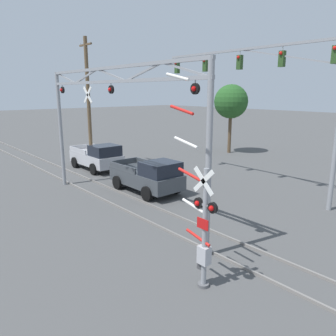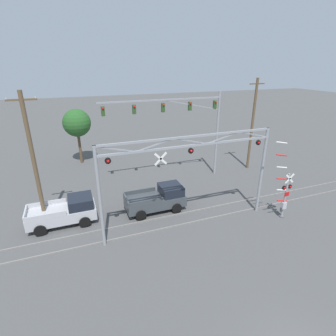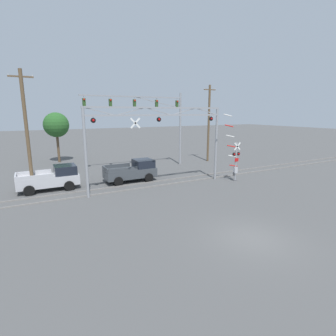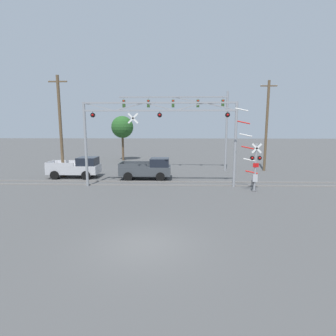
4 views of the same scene
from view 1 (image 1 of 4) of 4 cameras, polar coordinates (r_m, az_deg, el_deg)
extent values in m
cube|color=gray|center=(17.02, -8.27, -6.88)|extent=(80.00, 0.08, 0.10)
cube|color=gray|center=(17.78, -4.35, -5.90)|extent=(80.00, 0.08, 0.10)
cylinder|color=gray|center=(21.54, -18.18, 6.24)|extent=(0.22, 0.22, 6.98)
cylinder|color=gray|center=(11.27, 7.08, 1.00)|extent=(0.22, 0.22, 6.98)
cube|color=gray|center=(15.87, -9.92, 14.61)|extent=(12.61, 0.14, 0.14)
cube|color=gray|center=(15.89, -10.01, 16.82)|extent=(12.61, 0.14, 0.14)
cube|color=gray|center=(20.28, -17.42, 14.73)|extent=(2.50, 0.08, 0.69)
cube|color=gray|center=(18.04, -14.16, 15.20)|extent=(2.50, 0.08, 0.69)
cube|color=gray|center=(15.88, -9.97, 15.72)|extent=(2.50, 0.08, 0.69)
cube|color=gray|center=(13.82, -4.46, 16.28)|extent=(2.50, 0.08, 0.69)
cube|color=gray|center=(11.91, 2.93, 16.81)|extent=(2.50, 0.08, 0.69)
cylinder|color=black|center=(20.76, -17.89, 12.81)|extent=(0.38, 0.10, 0.38)
sphere|color=red|center=(20.73, -18.07, 12.80)|extent=(0.18, 0.18, 0.18)
cylinder|color=gray|center=(20.76, -17.94, 13.47)|extent=(0.04, 0.04, 0.10)
cylinder|color=black|center=(15.86, -9.87, 13.31)|extent=(0.38, 0.10, 0.38)
sphere|color=red|center=(15.82, -10.09, 13.31)|extent=(0.18, 0.18, 0.18)
cylinder|color=gray|center=(15.86, -9.90, 14.18)|extent=(0.04, 0.04, 0.10)
cylinder|color=black|center=(11.51, 4.76, 13.59)|extent=(0.38, 0.10, 0.38)
sphere|color=red|center=(11.46, 4.50, 13.59)|extent=(0.18, 0.18, 0.18)
cylinder|color=gray|center=(11.51, 4.78, 14.78)|extent=(0.04, 0.04, 0.10)
cube|color=white|center=(17.71, -13.82, 12.26)|extent=(0.88, 0.03, 0.88)
cube|color=white|center=(17.71, -13.82, 12.26)|extent=(0.88, 0.03, 0.88)
cylinder|color=black|center=(17.70, -13.89, 12.25)|extent=(0.04, 0.04, 0.02)
cylinder|color=gray|center=(9.89, 6.43, -10.65)|extent=(0.16, 0.16, 3.73)
cylinder|color=#59595B|center=(10.75, 6.17, -19.53)|extent=(0.35, 0.35, 0.10)
cube|color=white|center=(9.31, 6.20, -2.28)|extent=(0.78, 0.03, 0.78)
cube|color=white|center=(9.31, 6.20, -2.28)|extent=(0.78, 0.03, 0.78)
cylinder|color=black|center=(9.29, 6.10, -2.30)|extent=(0.04, 0.04, 0.02)
cylinder|color=black|center=(9.79, 5.34, -6.07)|extent=(0.32, 0.09, 0.32)
sphere|color=red|center=(9.75, 5.09, -6.15)|extent=(0.16, 0.16, 0.16)
cylinder|color=black|center=(9.44, 7.80, -6.89)|extent=(0.32, 0.09, 0.32)
sphere|color=red|center=(9.39, 7.55, -6.98)|extent=(0.16, 0.16, 0.16)
cube|color=gray|center=(9.61, 6.55, -6.48)|extent=(0.64, 0.06, 0.06)
cube|color=red|center=(9.74, 6.05, -9.66)|extent=(0.44, 0.02, 0.32)
cube|color=#B2B2B7|center=(10.25, 6.31, -14.82)|extent=(0.36, 0.28, 0.56)
cylinder|color=red|center=(10.21, 5.22, -11.94)|extent=(0.97, 0.09, 0.28)
cylinder|color=white|center=(9.97, 4.53, -6.65)|extent=(0.97, 0.09, 0.28)
cylinder|color=red|center=(9.82, 3.83, -1.15)|extent=(0.97, 0.09, 0.28)
cylinder|color=white|center=(9.77, 3.12, 4.46)|extent=(0.97, 0.09, 0.28)
cylinder|color=red|center=(9.81, 2.40, 10.08)|extent=(0.97, 0.09, 0.28)
cylinder|color=white|center=(9.95, 1.66, 15.59)|extent=(0.97, 0.09, 0.28)
cube|color=#3F3F42|center=(10.48, 5.80, -16.27)|extent=(0.24, 0.12, 0.36)
cube|color=gray|center=(20.81, 12.48, 19.48)|extent=(12.01, 0.14, 0.14)
cube|color=gray|center=(19.08, 19.94, 17.82)|extent=(6.02, 0.08, 1.28)
cylinder|color=gray|center=(24.53, 1.62, 18.41)|extent=(0.04, 0.04, 0.30)
cube|color=#28471E|center=(24.48, 1.61, 17.11)|extent=(0.30, 0.26, 0.82)
sphere|color=red|center=(24.39, 1.31, 17.78)|extent=(0.18, 0.18, 0.18)
cylinder|color=gray|center=(22.57, 6.58, 18.79)|extent=(0.04, 0.04, 0.30)
cube|color=#28471E|center=(22.52, 6.54, 17.38)|extent=(0.30, 0.26, 0.82)
sphere|color=red|center=(22.42, 6.26, 18.12)|extent=(0.18, 0.18, 0.18)
cylinder|color=gray|center=(20.80, 12.46, 19.07)|extent=(0.04, 0.04, 0.30)
cube|color=#28471E|center=(20.74, 12.38, 17.54)|extent=(0.30, 0.26, 0.82)
sphere|color=red|center=(20.64, 12.12, 18.35)|extent=(0.18, 0.18, 0.18)
cylinder|color=gray|center=(19.25, 19.37, 19.16)|extent=(0.04, 0.04, 0.30)
cube|color=#28471E|center=(19.20, 19.24, 17.51)|extent=(0.30, 0.26, 0.82)
sphere|color=red|center=(19.08, 19.04, 18.40)|extent=(0.18, 0.18, 0.18)
cube|color=#28471E|center=(17.94, 27.16, 17.18)|extent=(0.30, 0.26, 0.82)
sphere|color=red|center=(17.82, 27.04, 18.14)|extent=(0.18, 0.18, 0.18)
cube|color=#3D4247|center=(19.57, -3.88, -1.69)|extent=(4.84, 2.08, 0.84)
cube|color=black|center=(18.32, -1.32, -0.11)|extent=(1.76, 1.91, 0.77)
cube|color=#3D4247|center=(19.67, -7.95, 0.06)|extent=(2.68, 0.08, 0.35)
cube|color=#3D4247|center=(20.78, -3.32, 0.87)|extent=(2.68, 0.08, 0.35)
cube|color=#3D4247|center=(21.33, -7.72, 1.10)|extent=(0.10, 2.00, 0.35)
cylinder|color=black|center=(17.93, -3.68, -4.48)|extent=(0.84, 0.24, 0.84)
cylinder|color=black|center=(19.21, 1.34, -3.25)|extent=(0.84, 0.24, 0.84)
cylinder|color=black|center=(20.32, -8.78, -2.49)|extent=(0.84, 0.24, 0.84)
cylinder|color=black|center=(21.45, -4.02, -1.53)|extent=(0.84, 0.24, 0.84)
cube|color=#B7B7BC|center=(25.79, -12.43, 1.66)|extent=(4.89, 2.08, 0.84)
cube|color=black|center=(24.43, -10.95, 3.01)|extent=(1.78, 1.91, 0.77)
cube|color=#B7B7BC|center=(26.11, -15.46, 2.95)|extent=(2.71, 0.08, 0.35)
cube|color=#B7B7BC|center=(27.01, -11.63, 3.48)|extent=(2.71, 0.08, 0.35)
cube|color=#B7B7BC|center=(27.79, -14.85, 3.58)|extent=(0.10, 2.00, 0.35)
cylinder|color=black|center=(24.09, -12.86, -0.19)|extent=(0.84, 0.24, 0.84)
cylinder|color=black|center=(25.10, -8.62, 0.53)|extent=(0.84, 0.24, 0.84)
cylinder|color=black|center=(26.75, -15.91, 0.95)|extent=(0.84, 0.24, 0.84)
cylinder|color=black|center=(27.67, -11.97, 1.56)|extent=(0.84, 0.24, 0.84)
cylinder|color=brown|center=(26.51, -13.66, 10.81)|extent=(0.28, 0.28, 9.85)
cube|color=brown|center=(26.71, -14.19, 20.11)|extent=(1.80, 0.12, 0.12)
cylinder|color=silver|center=(27.45, -15.02, 20.07)|extent=(0.08, 0.08, 0.12)
cylinder|color=silver|center=(26.00, -13.33, 20.57)|extent=(0.08, 0.08, 0.12)
cylinder|color=brown|center=(32.47, 10.69, 5.97)|extent=(0.32, 0.32, 3.81)
sphere|color=#265623|center=(32.25, 10.92, 11.31)|extent=(3.21, 3.21, 3.21)
camera|label=2|loc=(22.70, -62.34, 20.55)|focal=28.00mm
camera|label=3|loc=(26.43, -68.65, 6.42)|focal=28.00mm
camera|label=4|loc=(18.22, -87.79, -2.12)|focal=28.00mm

